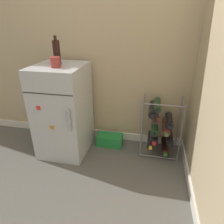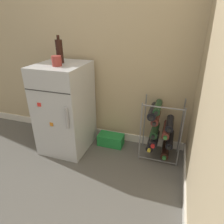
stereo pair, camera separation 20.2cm
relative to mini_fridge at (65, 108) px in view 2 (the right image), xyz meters
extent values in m
plane|color=#56544F|center=(0.47, -0.28, -0.46)|extent=(14.00, 14.00, 0.00)
cube|color=tan|center=(0.47, 0.34, 0.79)|extent=(6.58, 0.06, 2.50)
cube|color=silver|center=(0.47, 0.30, -0.42)|extent=(6.58, 0.01, 0.09)
cube|color=#B7BABF|center=(0.00, 0.00, 0.00)|extent=(0.47, 0.53, 0.93)
cube|color=#2D2D2D|center=(0.00, -0.26, 0.27)|extent=(0.47, 0.00, 0.01)
cube|color=#9E9EA3|center=(0.19, -0.28, 0.05)|extent=(0.02, 0.02, 0.21)
cube|color=orange|center=(0.00, -0.27, -0.06)|extent=(0.04, 0.01, 0.04)
cube|color=red|center=(-0.10, -0.27, 0.14)|extent=(0.04, 0.01, 0.04)
cylinder|color=slate|center=(0.81, 0.01, -0.15)|extent=(0.01, 0.01, 0.63)
cylinder|color=slate|center=(1.19, 0.01, -0.15)|extent=(0.01, 0.01, 0.63)
cylinder|color=slate|center=(0.81, 0.25, -0.15)|extent=(0.01, 0.01, 0.63)
cylinder|color=slate|center=(1.19, 0.25, -0.15)|extent=(0.01, 0.01, 0.63)
cylinder|color=slate|center=(1.00, 0.01, -0.44)|extent=(0.38, 0.01, 0.01)
cylinder|color=slate|center=(1.00, 0.01, 0.14)|extent=(0.38, 0.01, 0.01)
cylinder|color=black|center=(1.06, 0.13, -0.38)|extent=(0.08, 0.26, 0.08)
cylinder|color=#2D7033|center=(1.06, -0.01, -0.38)|extent=(0.04, 0.02, 0.04)
cylinder|color=black|center=(0.91, 0.13, -0.32)|extent=(0.07, 0.28, 0.07)
cylinder|color=gold|center=(0.91, -0.02, -0.32)|extent=(0.03, 0.02, 0.03)
cylinder|color=black|center=(0.94, 0.13, -0.27)|extent=(0.08, 0.26, 0.08)
cylinder|color=red|center=(0.94, -0.01, -0.27)|extent=(0.04, 0.02, 0.04)
cylinder|color=black|center=(1.09, 0.13, -0.24)|extent=(0.07, 0.30, 0.07)
cylinder|color=black|center=(1.09, -0.03, -0.24)|extent=(0.03, 0.02, 0.03)
cylinder|color=#19381E|center=(0.94, 0.13, -0.17)|extent=(0.08, 0.26, 0.08)
cylinder|color=black|center=(0.94, -0.01, -0.17)|extent=(0.04, 0.02, 0.04)
cylinder|color=#56231E|center=(1.05, 0.13, -0.14)|extent=(0.07, 0.30, 0.07)
cylinder|color=#2D7033|center=(1.05, -0.03, -0.14)|extent=(0.03, 0.02, 0.03)
cylinder|color=black|center=(1.07, 0.13, -0.07)|extent=(0.07, 0.25, 0.07)
cylinder|color=black|center=(1.07, -0.01, -0.07)|extent=(0.04, 0.02, 0.04)
cylinder|color=#56231E|center=(0.93, 0.13, -0.02)|extent=(0.07, 0.27, 0.07)
cylinder|color=black|center=(0.93, -0.02, -0.02)|extent=(0.03, 0.02, 0.03)
cylinder|color=black|center=(0.90, 0.13, 0.04)|extent=(0.08, 0.29, 0.08)
cylinder|color=black|center=(0.90, -0.03, 0.04)|extent=(0.04, 0.02, 0.04)
cylinder|color=#19381E|center=(0.94, 0.13, 0.09)|extent=(0.07, 0.26, 0.07)
cylinder|color=black|center=(0.94, -0.01, 0.09)|extent=(0.03, 0.02, 0.03)
cube|color=#1E7F38|center=(0.45, 0.16, -0.40)|extent=(0.28, 0.15, 0.13)
cylinder|color=maroon|center=(0.02, -0.09, 0.51)|extent=(0.09, 0.09, 0.09)
cylinder|color=black|center=(-0.02, 0.04, 0.57)|extent=(0.07, 0.07, 0.22)
cylinder|color=black|center=(-0.02, 0.04, 0.70)|extent=(0.03, 0.03, 0.04)
camera|label=1|loc=(0.87, -1.72, 0.87)|focal=32.00mm
camera|label=2|loc=(1.07, -1.67, 0.87)|focal=32.00mm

